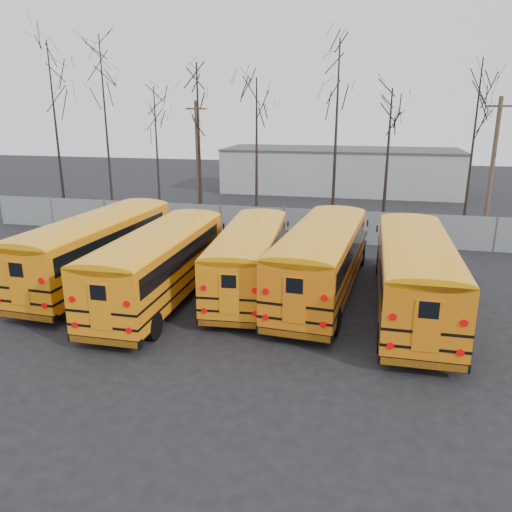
% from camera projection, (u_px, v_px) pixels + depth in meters
% --- Properties ---
extents(ground, '(120.00, 120.00, 0.00)m').
position_uv_depth(ground, '(230.00, 315.00, 19.48)').
color(ground, black).
rests_on(ground, ground).
extents(fence, '(40.00, 0.04, 2.00)m').
position_uv_depth(fence, '(284.00, 224.00, 30.42)').
color(fence, gray).
rests_on(fence, ground).
extents(distant_building, '(22.00, 8.00, 4.00)m').
position_uv_depth(distant_building, '(340.00, 171.00, 48.40)').
color(distant_building, '#AAABA5').
rests_on(distant_building, ground).
extents(bus_a, '(3.17, 11.70, 3.24)m').
position_uv_depth(bus_a, '(99.00, 243.00, 22.50)').
color(bus_a, black).
rests_on(bus_a, ground).
extents(bus_b, '(2.63, 11.14, 3.11)m').
position_uv_depth(bus_b, '(161.00, 259.00, 20.42)').
color(bus_b, black).
rests_on(bus_b, ground).
extents(bus_c, '(3.27, 10.64, 2.94)m').
position_uv_depth(bus_c, '(250.00, 253.00, 21.61)').
color(bus_c, black).
rests_on(bus_c, ground).
extents(bus_d, '(3.50, 11.57, 3.19)m').
position_uv_depth(bus_d, '(322.00, 254.00, 20.88)').
color(bus_d, black).
rests_on(bus_d, ground).
extents(bus_e, '(2.65, 11.40, 3.18)m').
position_uv_depth(bus_e, '(415.00, 269.00, 19.03)').
color(bus_e, black).
rests_on(bus_e, ground).
extents(utility_pole_left, '(1.44, 0.57, 8.32)m').
position_uv_depth(utility_pole_left, '(198.00, 159.00, 35.75)').
color(utility_pole_left, '#4E3D2C').
rests_on(utility_pole_left, ground).
extents(utility_pole_right, '(1.49, 0.46, 8.46)m').
position_uv_depth(utility_pole_right, '(492.00, 167.00, 30.14)').
color(utility_pole_right, brown).
rests_on(utility_pole_right, ground).
extents(tree_0, '(0.26, 0.26, 12.61)m').
position_uv_depth(tree_0, '(56.00, 129.00, 38.01)').
color(tree_0, black).
rests_on(tree_0, ground).
extents(tree_1, '(0.26, 0.26, 12.43)m').
position_uv_depth(tree_1, '(107.00, 132.00, 34.28)').
color(tree_1, black).
rests_on(tree_1, ground).
extents(tree_2, '(0.26, 0.26, 9.14)m').
position_uv_depth(tree_2, '(157.00, 158.00, 33.48)').
color(tree_2, black).
rests_on(tree_2, ground).
extents(tree_3, '(0.26, 0.26, 10.76)m').
position_uv_depth(tree_3, '(199.00, 144.00, 34.82)').
color(tree_3, black).
rests_on(tree_3, ground).
extents(tree_4, '(0.26, 0.26, 9.56)m').
position_uv_depth(tree_4, '(257.00, 158.00, 31.22)').
color(tree_4, black).
rests_on(tree_4, ground).
extents(tree_5, '(0.26, 0.26, 12.11)m').
position_uv_depth(tree_5, '(336.00, 135.00, 33.58)').
color(tree_5, black).
rests_on(tree_5, ground).
extents(tree_6, '(0.26, 0.26, 9.07)m').
position_uv_depth(tree_6, '(387.00, 158.00, 33.62)').
color(tree_6, black).
rests_on(tree_6, ground).
extents(tree_7, '(0.26, 0.26, 10.48)m').
position_uv_depth(tree_7, '(472.00, 154.00, 28.90)').
color(tree_7, black).
rests_on(tree_7, ground).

